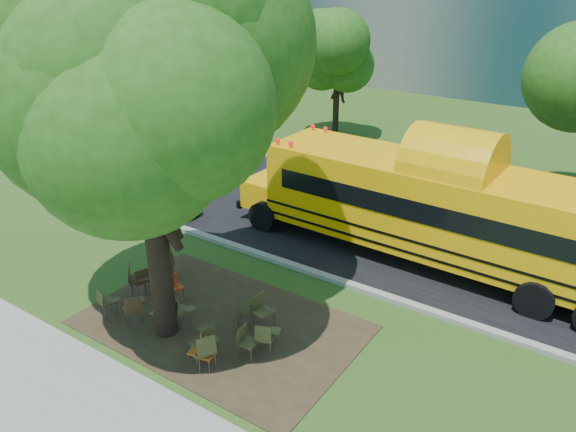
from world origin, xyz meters
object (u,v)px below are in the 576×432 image
Objects in this scene: chair_9 at (168,260)px; bg_car_silver at (138,120)px; black_car at (152,191)px; school_bus at (443,210)px; chair_7 at (246,340)px; bg_car_red at (206,149)px; chair_11 at (245,309)px; chair_14 at (206,348)px; chair_1 at (135,276)px; chair_13 at (265,336)px; chair_5 at (205,350)px; chair_8 at (141,278)px; pedestrian_b at (99,102)px; chair_10 at (173,285)px; chair_6 at (206,338)px; bg_car_white at (26,101)px; chair_2 at (134,307)px; chair_12 at (261,308)px; main_tree at (142,104)px; chair_3 at (166,312)px; pedestrian_a at (138,109)px; chair_0 at (105,300)px; chair_4 at (179,309)px.

chair_9 is 0.24× the size of bg_car_silver.
school_bus is at bearing -71.23° from black_car.
chair_7 is 14.32m from bg_car_red.
chair_11 is at bearing -114.83° from school_bus.
chair_1 is at bearing 99.24° from chair_14.
chair_5 is at bearing -148.65° from chair_13.
chair_1 is 3.93m from chair_14.
chair_9 is (-0.10, 1.13, 0.03)m from chair_8.
black_car is 15.15m from pedestrian_b.
chair_10 is (1.07, 0.40, -0.12)m from chair_1.
bg_car_silver is 0.85× the size of bg_car_red.
bg_car_white is (-25.26, 11.83, -0.00)m from chair_6.
chair_1 is at bearing 74.71° from chair_2.
chair_6 is 1.39m from chair_13.
chair_7 is 28.35m from bg_car_white.
chair_6 is at bearing -2.10° from chair_12.
chair_1 is 1.24× the size of chair_10.
main_tree is 0.73× the size of school_bus.
chair_9 is (-6.31, -5.21, -1.26)m from school_bus.
chair_3 is 2.41m from chair_12.
pedestrian_b is at bearing 58.17° from chair_6.
pedestrian_a is at bearing 66.87° from chair_8.
chair_0 is 3.59m from chair_14.
chair_4 reaches higher than chair_3.
chair_8 is 0.52× the size of pedestrian_a.
chair_11 is (3.30, 0.46, -0.03)m from chair_8.
chair_0 is at bearing -135.41° from black_car.
pedestrian_a is at bearing 139.41° from main_tree.
bg_car_silver is (-12.55, 12.61, 0.13)m from chair_0.
chair_2 is at bearing -156.87° from bg_car_red.
bg_car_silver is (-13.46, 12.45, 0.07)m from chair_2.
bg_car_white is at bearing 78.54° from black_car.
chair_9 is at bearing 144.28° from chair_11.
bg_car_white is 15.87m from bg_car_red.
chair_0 is at bearing -86.83° from chair_7.
main_tree is at bearing -95.78° from pedestrian_a.
chair_12 is 0.58× the size of pedestrian_b.
chair_1 is at bearing -132.93° from school_bus.
chair_3 is 1.03× the size of chair_11.
school_bus is at bearing 87.53° from chair_1.
school_bus reaches higher than chair_7.
bg_car_white is at bearing 79.54° from bg_car_silver.
chair_9 is at bearing 106.41° from chair_0.
chair_6 reaches higher than chair_3.
chair_7 is at bearing -78.74° from chair_8.
chair_1 is at bearing -33.15° from chair_5.
chair_9 is 1.14× the size of chair_11.
chair_0 is 17.79m from bg_car_silver.
pedestrian_b is at bearing -57.83° from bg_car_white.
main_tree is 5.78× the size of pedestrian_b.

